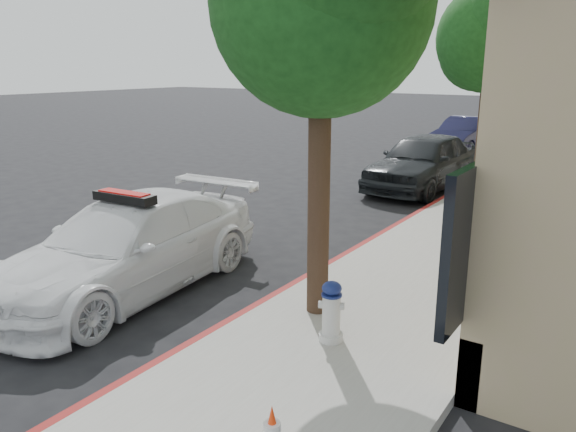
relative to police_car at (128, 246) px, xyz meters
The scene contains 10 objects.
ground 2.81m from the police_car, 86.05° to the left, with size 120.00×120.00×0.00m, color black.
sidewalk 13.28m from the police_car, 73.40° to the left, with size 3.20×50.00×0.15m, color gray.
curb_strip 12.92m from the police_car, 79.97° to the left, with size 0.12×50.00×0.15m, color maroon.
tree_near 4.76m from the police_car, 12.53° to the left, with size 2.92×2.82×5.62m.
tree_mid 9.85m from the police_car, 70.28° to the left, with size 2.77×2.64×5.43m.
tree_far 17.37m from the police_car, 79.42° to the left, with size 3.10×3.00×5.81m.
police_car is the anchor object (origin of this frame).
parked_car_mid 9.94m from the police_car, 83.30° to the left, with size 1.95×4.84×1.65m, color black.
parked_car_far 17.57m from the police_car, 89.74° to the left, with size 1.54×4.42×1.46m, color #151536.
fire_hydrant 3.70m from the police_car, ahead, with size 0.34×0.31×0.79m.
Camera 1 is at (6.64, -8.35, 3.53)m, focal length 35.00 mm.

